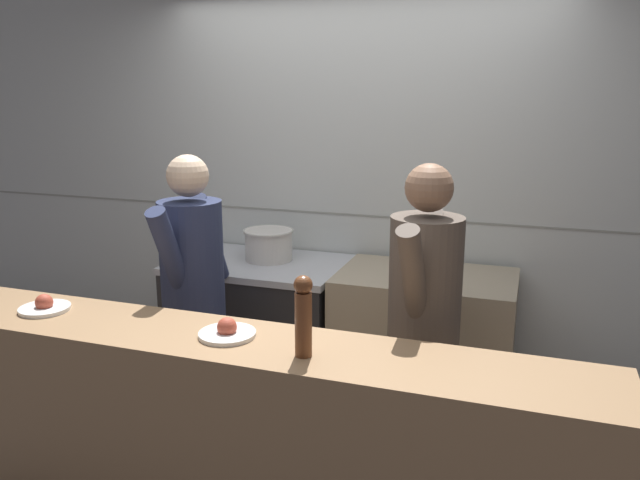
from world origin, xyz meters
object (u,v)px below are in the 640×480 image
object	(u,v)px
plated_dish_main	(45,306)
chef_head_cook	(193,292)
oven_range	(260,328)
chef_sous	(424,320)
stock_pot	(269,244)
plated_dish_appetiser	(227,332)
mixing_bowl_steel	(429,266)
pepper_mill	(303,314)

from	to	relation	value
plated_dish_main	chef_head_cook	size ratio (longest dim) A/B	0.14
oven_range	chef_sous	bearing A→B (deg)	-31.62
stock_pot	plated_dish_main	bearing A→B (deg)	-111.19
oven_range	chef_head_cook	world-z (taller)	chef_head_cook
plated_dish_appetiser	mixing_bowl_steel	bearing A→B (deg)	65.58
plated_dish_appetiser	chef_head_cook	world-z (taller)	chef_head_cook
plated_dish_appetiser	chef_head_cook	bearing A→B (deg)	130.31
plated_dish_main	chef_sous	xyz separation A→B (m)	(1.63, 0.57, -0.07)
oven_range	plated_dish_main	size ratio (longest dim) A/B	4.69
mixing_bowl_steel	pepper_mill	xyz separation A→B (m)	(-0.24, -1.40, 0.17)
oven_range	plated_dish_main	world-z (taller)	plated_dish_main
oven_range	stock_pot	size ratio (longest dim) A/B	3.40
stock_pot	plated_dish_appetiser	size ratio (longest dim) A/B	1.33
pepper_mill	chef_sous	size ratio (longest dim) A/B	0.19
mixing_bowl_steel	chef_head_cook	size ratio (longest dim) A/B	0.15
plated_dish_appetiser	chef_sous	xyz separation A→B (m)	(0.70, 0.58, -0.07)
mixing_bowl_steel	pepper_mill	distance (m)	1.43
plated_dish_appetiser	plated_dish_main	bearing A→B (deg)	179.87
pepper_mill	chef_sous	world-z (taller)	chef_sous
stock_pot	plated_dish_main	distance (m)	1.44
stock_pot	chef_sous	size ratio (longest dim) A/B	0.19
mixing_bowl_steel	plated_dish_main	bearing A→B (deg)	-139.15
plated_dish_main	pepper_mill	distance (m)	1.30
stock_pot	mixing_bowl_steel	distance (m)	1.01
oven_range	plated_dish_appetiser	world-z (taller)	plated_dish_appetiser
chef_head_cook	chef_sous	distance (m)	1.22
oven_range	mixing_bowl_steel	size ratio (longest dim) A/B	4.26
plated_dish_appetiser	oven_range	bearing A→B (deg)	109.22
stock_pot	plated_dish_main	world-z (taller)	stock_pot
oven_range	chef_head_cook	xyz separation A→B (m)	(-0.07, -0.68, 0.45)
oven_range	pepper_mill	size ratio (longest dim) A/B	3.35
stock_pot	mixing_bowl_steel	world-z (taller)	stock_pot
stock_pot	plated_dish_appetiser	xyz separation A→B (m)	(0.41, -1.34, -0.02)
plated_dish_appetiser	pepper_mill	world-z (taller)	pepper_mill
oven_range	chef_sous	world-z (taller)	chef_sous
mixing_bowl_steel	plated_dish_main	distance (m)	2.02
chef_sous	stock_pot	bearing A→B (deg)	150.77
plated_dish_appetiser	pepper_mill	distance (m)	0.40
oven_range	stock_pot	distance (m)	0.55
oven_range	pepper_mill	distance (m)	1.72
stock_pot	plated_dish_appetiser	bearing A→B (deg)	-73.21
chef_head_cook	plated_dish_appetiser	bearing A→B (deg)	-50.12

